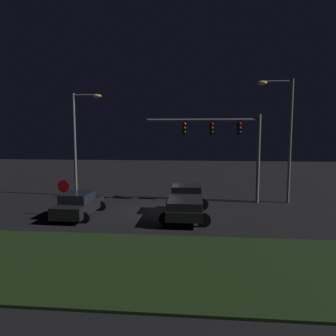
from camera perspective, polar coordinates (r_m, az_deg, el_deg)
The scene contains 8 objects.
ground_plane at distance 21.23m, azimuth -1.60°, elevation -7.63°, with size 80.00×80.00×0.00m, color black.
grass_median at distance 12.87m, azimuth -6.57°, elevation -16.77°, with size 21.12×6.76×0.10m, color black.
pickup_truck at distance 19.43m, azimuth 3.30°, elevation -5.92°, with size 2.86×5.40×1.80m.
car_sedan at distance 20.31m, azimuth -15.84°, elevation -6.36°, with size 2.53×4.43×1.51m.
traffic_signal_gantry at distance 23.59m, azimuth 10.27°, elevation 5.66°, with size 8.32×0.56×6.50m.
street_lamp_left at distance 26.72m, azimuth -15.64°, elevation 6.25°, with size 2.42×0.44×8.33m.
street_lamp_right at distance 24.48m, azimuth 20.24°, elevation 6.97°, with size 2.56×0.44×8.97m.
stop_sign at distance 20.60m, azimuth -18.34°, elevation -3.93°, with size 0.76×0.08×2.23m.
Camera 1 is at (2.49, -20.48, 5.05)m, focal length 33.70 mm.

